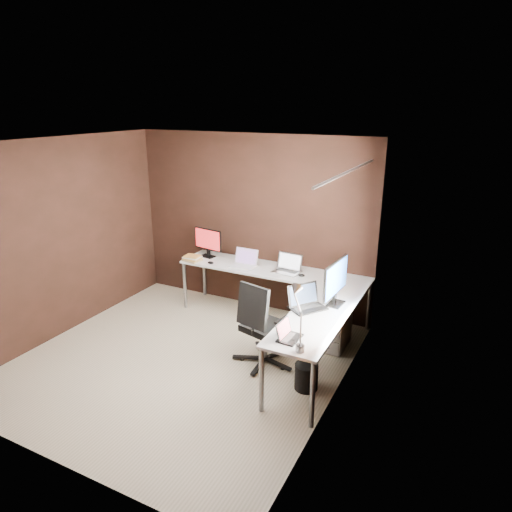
% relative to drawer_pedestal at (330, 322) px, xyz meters
% --- Properties ---
extents(room, '(3.60, 3.60, 2.50)m').
position_rel_drawer_pedestal_xyz_m(room, '(-1.09, -1.08, 0.98)').
color(room, beige).
rests_on(room, ground).
extents(desk, '(2.65, 2.25, 0.73)m').
position_rel_drawer_pedestal_xyz_m(desk, '(-0.59, -0.11, 0.38)').
color(desk, silver).
rests_on(desk, ground).
extents(drawer_pedestal, '(0.42, 0.50, 0.60)m').
position_rel_drawer_pedestal_xyz_m(drawer_pedestal, '(0.00, 0.00, 0.00)').
color(drawer_pedestal, silver).
rests_on(drawer_pedestal, ground).
extents(monitor_left, '(0.48, 0.17, 0.42)m').
position_rel_drawer_pedestal_xyz_m(monitor_left, '(-2.02, 0.42, 0.67)').
color(monitor_left, black).
rests_on(monitor_left, desk).
extents(monitor_right, '(0.17, 0.63, 0.51)m').
position_rel_drawer_pedestal_xyz_m(monitor_right, '(0.14, -0.37, 0.72)').
color(monitor_right, black).
rests_on(monitor_right, desk).
extents(laptop_white, '(0.35, 0.25, 0.23)m').
position_rel_drawer_pedestal_xyz_m(laptop_white, '(-1.36, 0.30, 0.48)').
color(laptop_white, silver).
rests_on(laptop_white, desk).
extents(laptop_silver, '(0.37, 0.28, 0.24)m').
position_rel_drawer_pedestal_xyz_m(laptop_silver, '(-0.74, 0.36, 0.48)').
color(laptop_silver, silver).
rests_on(laptop_silver, desk).
extents(laptop_black_big, '(0.44, 0.47, 0.25)m').
position_rel_drawer_pedestal_xyz_m(laptop_black_big, '(-0.12, -0.59, 0.48)').
color(laptop_black_big, black).
rests_on(laptop_black_big, desk).
extents(laptop_black_small, '(0.20, 0.27, 0.18)m').
position_rel_drawer_pedestal_xyz_m(laptop_black_small, '(-0.03, -1.33, 0.47)').
color(laptop_black_small, black).
rests_on(laptop_black_small, desk).
extents(book_stack, '(0.26, 0.22, 0.08)m').
position_rel_drawer_pedestal_xyz_m(book_stack, '(-2.13, 0.15, 0.47)').
color(book_stack, '#9A7F53').
rests_on(book_stack, desk).
extents(mouse_left, '(0.11, 0.08, 0.04)m').
position_rel_drawer_pedestal_xyz_m(mouse_left, '(-1.82, 0.15, 0.45)').
color(mouse_left, black).
rests_on(mouse_left, desk).
extents(mouse_corner, '(0.11, 0.09, 0.04)m').
position_rel_drawer_pedestal_xyz_m(mouse_corner, '(-0.50, 0.27, 0.45)').
color(mouse_corner, black).
rests_on(mouse_corner, desk).
extents(desk_lamp, '(0.19, 0.23, 0.61)m').
position_rel_drawer_pedestal_xyz_m(desk_lamp, '(0.11, -1.44, 0.82)').
color(desk_lamp, slate).
rests_on(desk_lamp, desk).
extents(office_chair, '(0.57, 0.59, 1.02)m').
position_rel_drawer_pedestal_xyz_m(office_chair, '(-0.56, -0.76, -0.00)').
color(office_chair, black).
rests_on(office_chair, ground).
extents(wastebasket, '(0.29, 0.29, 0.29)m').
position_rel_drawer_pedestal_xyz_m(wastebasket, '(0.07, -1.01, -0.16)').
color(wastebasket, black).
rests_on(wastebasket, ground).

